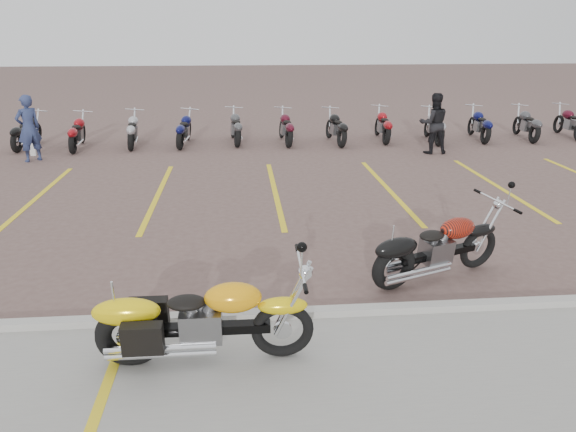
# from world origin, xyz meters

# --- Properties ---
(ground) EXTENTS (100.00, 100.00, 0.00)m
(ground) POSITION_xyz_m (0.00, 0.00, 0.00)
(ground) COLOR #705650
(ground) RESTS_ON ground
(curb) EXTENTS (60.00, 0.18, 0.12)m
(curb) POSITION_xyz_m (0.00, -2.00, 0.06)
(curb) COLOR #ADAAA3
(curb) RESTS_ON ground
(parking_stripes) EXTENTS (38.00, 5.50, 0.01)m
(parking_stripes) POSITION_xyz_m (0.00, 4.00, 0.00)
(parking_stripes) COLOR yellow
(parking_stripes) RESTS_ON ground
(yellow_cruiser) EXTENTS (2.46, 0.36, 1.01)m
(yellow_cruiser) POSITION_xyz_m (-1.30, -2.91, 0.50)
(yellow_cruiser) COLOR black
(yellow_cruiser) RESTS_ON ground
(flame_cruiser) EXTENTS (2.23, 1.01, 0.97)m
(flame_cruiser) POSITION_xyz_m (2.05, -0.98, 0.48)
(flame_cruiser) COLOR black
(flame_cruiser) RESTS_ON ground
(person_a) EXTENTS (0.81, 0.80, 1.88)m
(person_a) POSITION_xyz_m (-6.73, 7.81, 0.94)
(person_a) COLOR navy
(person_a) RESTS_ON ground
(person_b) EXTENTS (0.91, 0.73, 1.81)m
(person_b) POSITION_xyz_m (5.05, 7.83, 0.91)
(person_b) COLOR black
(person_b) RESTS_ON ground
(bollard) EXTENTS (0.17, 0.17, 1.00)m
(bollard) POSITION_xyz_m (-6.97, 8.56, 0.50)
(bollard) COLOR silver
(bollard) RESTS_ON ground
(bg_bike_row) EXTENTS (22.10, 2.00, 1.10)m
(bg_bike_row) POSITION_xyz_m (3.18, 9.74, 0.55)
(bg_bike_row) COLOR black
(bg_bike_row) RESTS_ON ground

